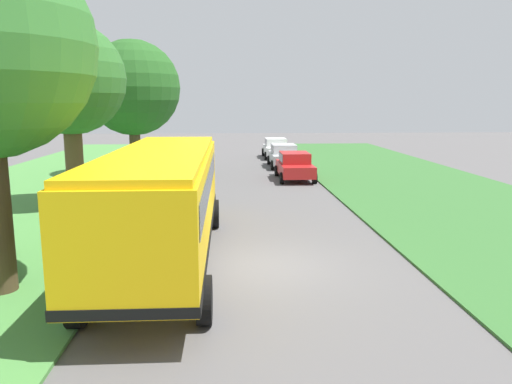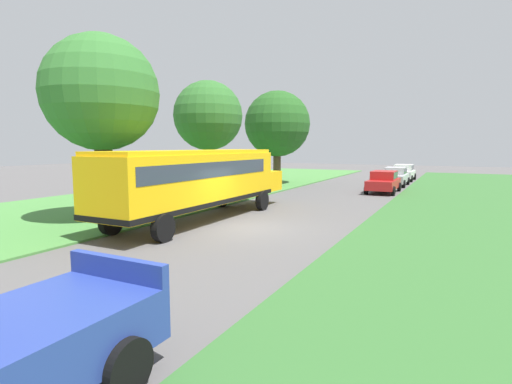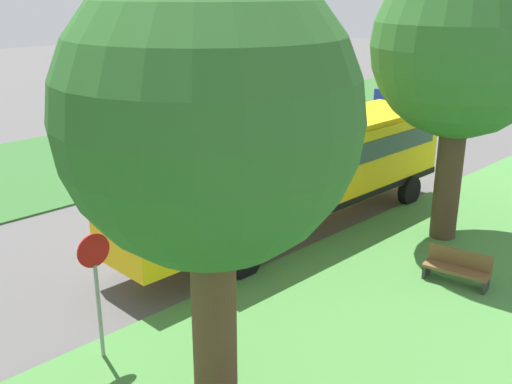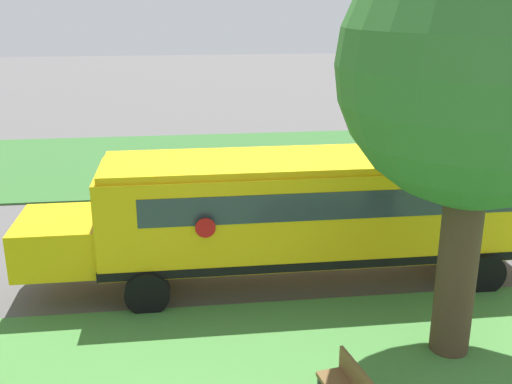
% 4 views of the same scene
% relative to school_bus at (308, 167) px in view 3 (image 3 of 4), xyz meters
% --- Properties ---
extents(ground_plane, '(120.00, 120.00, 0.00)m').
position_rel_school_bus_xyz_m(ground_plane, '(2.78, -0.46, -1.92)').
color(ground_plane, '#565454').
extents(grass_far_side, '(10.00, 80.00, 0.07)m').
position_rel_school_bus_xyz_m(grass_far_side, '(11.78, -0.46, -1.89)').
color(grass_far_side, '#33662D').
rests_on(grass_far_side, ground).
extents(school_bus, '(2.84, 12.42, 3.16)m').
position_rel_school_bus_xyz_m(school_bus, '(0.00, 0.00, 0.00)').
color(school_bus, yellow).
rests_on(school_bus, ground).
extents(pickup_truck, '(2.28, 5.40, 2.10)m').
position_rel_school_bus_xyz_m(pickup_truck, '(5.48, -13.02, -0.85)').
color(pickup_truck, '#283D93').
rests_on(pickup_truck, ground).
extents(oak_tree_beside_bus, '(4.95, 4.95, 8.09)m').
position_rel_school_bus_xyz_m(oak_tree_beside_bus, '(-3.65, -2.13, 3.66)').
color(oak_tree_beside_bus, '#4C3826').
rests_on(oak_tree_beside_bus, ground).
extents(oak_tree_roadside_mid, '(4.59, 4.59, 7.65)m').
position_rel_school_bus_xyz_m(oak_tree_roadside_mid, '(-4.68, 7.78, 3.35)').
color(oak_tree_roadside_mid, brown).
rests_on(oak_tree_roadside_mid, ground).
extents(stop_sign, '(0.08, 0.68, 2.74)m').
position_rel_school_bus_xyz_m(stop_sign, '(-1.82, 8.38, -0.19)').
color(stop_sign, gray).
rests_on(stop_sign, ground).
extents(park_bench, '(1.66, 0.78, 0.92)m').
position_rel_school_bus_xyz_m(park_bench, '(-5.30, 0.40, -1.45)').
color(park_bench, brown).
rests_on(park_bench, ground).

